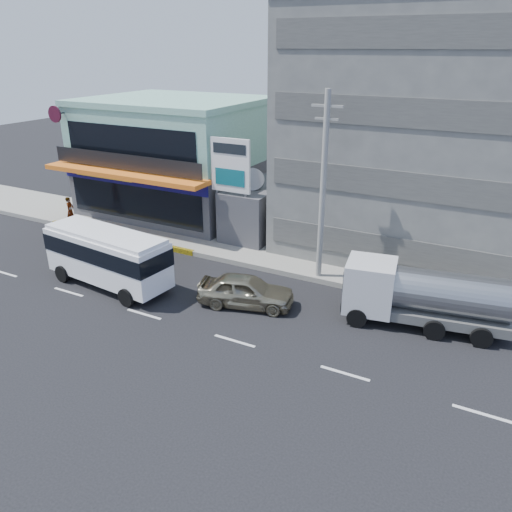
{
  "coord_description": "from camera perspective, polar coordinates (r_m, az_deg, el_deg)",
  "views": [
    {
      "loc": [
        14.45,
        -15.95,
        11.89
      ],
      "look_at": [
        3.83,
        4.23,
        2.2
      ],
      "focal_mm": 35.0,
      "sensor_mm": 36.0,
      "label": 1
    }
  ],
  "objects": [
    {
      "name": "motorcycle_rider",
      "position": [
        36.35,
        -20.31,
        3.81
      ],
      "size": [
        2.04,
        1.27,
        2.47
      ],
      "color": "#4C0A14",
      "rests_on": "ground"
    },
    {
      "name": "billboard",
      "position": [
        30.08,
        -2.92,
        9.6
      ],
      "size": [
        2.6,
        0.18,
        6.9
      ],
      "color": "gray",
      "rests_on": "ground"
    },
    {
      "name": "satellite_dish",
      "position": [
        31.69,
        -0.42,
        7.8
      ],
      "size": [
        1.5,
        1.5,
        0.15
      ],
      "primitive_type": "cylinder",
      "color": "slate",
      "rests_on": "gap_structure"
    },
    {
      "name": "tanker_truck",
      "position": [
        23.61,
        18.21,
        -4.27
      ],
      "size": [
        7.48,
        3.32,
        2.85
      ],
      "color": "silver",
      "rests_on": "ground"
    },
    {
      "name": "ground",
      "position": [
        24.59,
        -12.66,
        -6.52
      ],
      "size": [
        120.0,
        120.0,
        0.0
      ],
      "primitive_type": "plane",
      "color": "black",
      "rests_on": "ground"
    },
    {
      "name": "minibus",
      "position": [
        27.18,
        -16.65,
        0.25
      ],
      "size": [
        7.48,
        3.16,
        3.05
      ],
      "color": "white",
      "rests_on": "ground"
    },
    {
      "name": "gap_structure",
      "position": [
        33.06,
        0.41,
        5.15
      ],
      "size": [
        3.0,
        6.0,
        3.5
      ],
      "primitive_type": "cube",
      "color": "#403F43",
      "rests_on": "ground"
    },
    {
      "name": "utility_pole_near",
      "position": [
        25.73,
        7.66,
        7.63
      ],
      "size": [
        1.6,
        0.3,
        10.0
      ],
      "color": "#999993",
      "rests_on": "ground"
    },
    {
      "name": "shop_building",
      "position": [
        38.21,
        -9.1,
        10.81
      ],
      "size": [
        12.4,
        11.7,
        8.0
      ],
      "color": "#403F43",
      "rests_on": "ground"
    },
    {
      "name": "sedan",
      "position": [
        24.43,
        -1.16,
        -3.98
      ],
      "size": [
        5.04,
        3.06,
        1.6
      ],
      "primitive_type": "imported",
      "rotation": [
        0.0,
        0.0,
        1.83
      ],
      "color": "tan",
      "rests_on": "ground"
    },
    {
      "name": "sidewalk",
      "position": [
        29.58,
        6.78,
        -0.54
      ],
      "size": [
        70.0,
        5.0,
        0.3
      ],
      "primitive_type": "cube",
      "color": "gray",
      "rests_on": "ground"
    },
    {
      "name": "concrete_building",
      "position": [
        31.65,
        19.85,
        12.81
      ],
      "size": [
        16.0,
        12.0,
        14.0
      ],
      "primitive_type": "cube",
      "color": "gray",
      "rests_on": "ground"
    }
  ]
}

